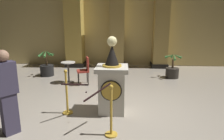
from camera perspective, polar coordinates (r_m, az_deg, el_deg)
ground_plane at (r=5.10m, az=-0.88°, el=-10.99°), size 12.86×12.86×0.00m
back_wall at (r=10.11m, az=1.58°, el=12.20°), size 12.86×0.16×3.83m
pedestal_clock at (r=4.70m, az=-0.00°, el=-3.97°), size 0.74×0.74×1.81m
stanchion_near at (r=4.84m, az=-12.75°, el=-7.91°), size 0.24×0.24×1.07m
stanchion_far at (r=3.85m, az=-0.24°, el=-13.65°), size 0.24×0.24×1.01m
velvet_rope at (r=4.16m, az=-7.44°, el=-5.17°), size 1.03×1.03×0.22m
column_left at (r=9.97m, az=-10.65°, el=11.46°), size 0.96×0.96×3.67m
column_right at (r=9.81m, az=13.78°, el=11.28°), size 0.81×0.81×3.67m
column_centre_rear at (r=9.68m, az=1.47°, el=11.63°), size 0.81×0.81×3.67m
potted_palm_left at (r=8.53m, az=-18.13°, el=0.45°), size 0.64×0.65×1.08m
potted_palm_right at (r=8.15m, az=16.86°, el=-0.23°), size 0.66×0.65×0.99m
bystander_guest at (r=4.20m, az=-27.86°, el=-5.34°), size 0.40×0.42×1.64m
cafe_table at (r=7.25m, az=-12.35°, el=0.06°), size 0.50×0.50×0.76m
cafe_chair_red at (r=6.96m, az=-7.74°, el=0.50°), size 0.50×0.50×0.96m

